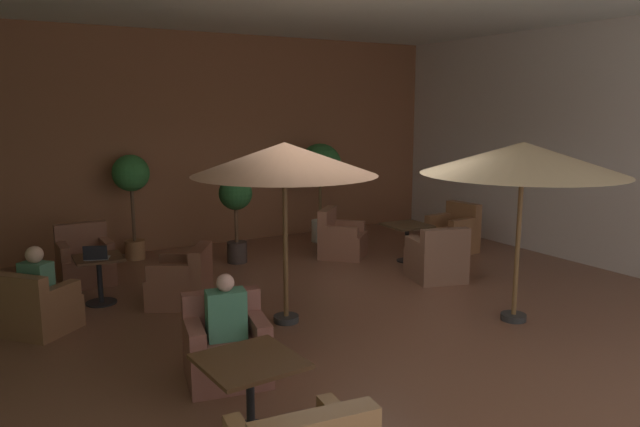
{
  "coord_description": "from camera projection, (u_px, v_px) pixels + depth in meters",
  "views": [
    {
      "loc": [
        -3.93,
        -6.33,
        2.68
      ],
      "look_at": [
        0.0,
        0.48,
        1.27
      ],
      "focal_mm": 33.39,
      "sensor_mm": 36.0,
      "label": 1
    }
  ],
  "objects": [
    {
      "name": "patio_umbrella_center_beige",
      "position": [
        285.0,
        160.0,
        7.16
      ],
      "size": [
        2.27,
        2.27,
        2.26
      ],
      "color": "#2D2D2D",
      "rests_on": "ground_plane"
    },
    {
      "name": "ground_plane",
      "position": [
        338.0,
        315.0,
        7.8
      ],
      "size": [
        10.17,
        9.65,
        0.02
      ],
      "primitive_type": "cube",
      "color": "brown"
    },
    {
      "name": "armchair_front_left_north",
      "position": [
        183.0,
        283.0,
        8.15
      ],
      "size": [
        1.05,
        1.04,
        0.81
      ],
      "color": "brown",
      "rests_on": "ground_plane"
    },
    {
      "name": "open_laptop",
      "position": [
        96.0,
        256.0,
        7.96
      ],
      "size": [
        0.37,
        0.32,
        0.2
      ],
      "color": "#9EA0A5",
      "rests_on": "cafe_table_front_left"
    },
    {
      "name": "armchair_front_left_east",
      "position": [
        85.0,
        262.0,
        9.14
      ],
      "size": [
        0.77,
        0.77,
        0.9
      ],
      "color": "brown",
      "rests_on": "ground_plane"
    },
    {
      "name": "potted_tree_mid_right",
      "position": [
        131.0,
        184.0,
        10.4
      ],
      "size": [
        0.64,
        0.64,
        1.86
      ],
      "color": "#A36C42",
      "rests_on": "ground_plane"
    },
    {
      "name": "patron_by_window",
      "position": [
        226.0,
        311.0,
        5.78
      ],
      "size": [
        0.42,
        0.29,
        0.65
      ],
      "color": "#457F5F",
      "rests_on": "ground_plane"
    },
    {
      "name": "potted_tree_mid_left",
      "position": [
        236.0,
        205.0,
        10.23
      ],
      "size": [
        0.58,
        0.58,
        1.51
      ],
      "color": "#3B2E2A",
      "rests_on": "ground_plane"
    },
    {
      "name": "armchair_front_right_north",
      "position": [
        226.0,
        349.0,
        5.89
      ],
      "size": [
        0.9,
        0.84,
        0.84
      ],
      "color": "brown",
      "rests_on": "ground_plane"
    },
    {
      "name": "cafe_table_front_left",
      "position": [
        99.0,
        270.0,
        8.14
      ],
      "size": [
        0.64,
        0.64,
        0.66
      ],
      "color": "black",
      "rests_on": "ground_plane"
    },
    {
      "name": "potted_tree_left_corner",
      "position": [
        320.0,
        171.0,
        11.75
      ],
      "size": [
        0.85,
        0.85,
        1.97
      ],
      "color": "silver",
      "rests_on": "ground_plane"
    },
    {
      "name": "cafe_table_front_right",
      "position": [
        250.0,
        376.0,
        4.84
      ],
      "size": [
        0.82,
        0.82,
        0.66
      ],
      "color": "black",
      "rests_on": "ground_plane"
    },
    {
      "name": "armchair_mid_center_east",
      "position": [
        437.0,
        260.0,
        9.29
      ],
      "size": [
        0.94,
        0.96,
        0.87
      ],
      "color": "#875D46",
      "rests_on": "ground_plane"
    },
    {
      "name": "armchair_mid_center_north",
      "position": [
        341.0,
        240.0,
        10.73
      ],
      "size": [
        1.05,
        1.06,
        0.88
      ],
      "color": "#915A43",
      "rests_on": "ground_plane"
    },
    {
      "name": "wall_right_plain",
      "position": [
        596.0,
        146.0,
        9.93
      ],
      "size": [
        0.08,
        9.65,
        4.06
      ],
      "primitive_type": "cube",
      "color": "silver",
      "rests_on": "ground_plane"
    },
    {
      "name": "wall_back_brick",
      "position": [
        209.0,
        141.0,
        11.52
      ],
      "size": [
        10.17,
        0.08,
        4.06
      ],
      "primitive_type": "cube",
      "color": "brown",
      "rests_on": "ground_plane"
    },
    {
      "name": "patron_blue_shirt",
      "position": [
        36.0,
        276.0,
        7.08
      ],
      "size": [
        0.41,
        0.42,
        0.66
      ],
      "color": "#467557",
      "rests_on": "ground_plane"
    },
    {
      "name": "patio_umbrella_tall_red",
      "position": [
        523.0,
        159.0,
        7.22
      ],
      "size": [
        2.48,
        2.48,
        2.26
      ],
      "color": "#2D2D2D",
      "rests_on": "ground_plane"
    },
    {
      "name": "cafe_table_mid_center",
      "position": [
        407.0,
        232.0,
        10.38
      ],
      "size": [
        0.73,
        0.73,
        0.66
      ],
      "color": "black",
      "rests_on": "ground_plane"
    },
    {
      "name": "iced_drink_cup",
      "position": [
        104.0,
        253.0,
        8.09
      ],
      "size": [
        0.08,
        0.08,
        0.11
      ],
      "primitive_type": "cylinder",
      "color": "white",
      "rests_on": "cafe_table_front_left"
    },
    {
      "name": "armchair_front_left_south",
      "position": [
        37.0,
        309.0,
        7.12
      ],
      "size": [
        1.02,
        1.02,
        0.78
      ],
      "color": "brown",
      "rests_on": "ground_plane"
    },
    {
      "name": "armchair_mid_center_south",
      "position": [
        453.0,
        234.0,
        11.1
      ],
      "size": [
        0.86,
        0.8,
        0.91
      ],
      "color": "#915D39",
      "rests_on": "ground_plane"
    }
  ]
}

